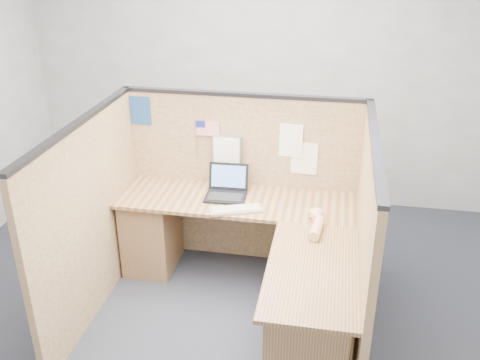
% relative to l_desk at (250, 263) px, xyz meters
% --- Properties ---
extents(floor, '(5.00, 5.00, 0.00)m').
position_rel_l_desk_xyz_m(floor, '(-0.18, -0.29, -0.39)').
color(floor, '#212630').
rests_on(floor, ground).
extents(wall_back, '(5.00, 0.00, 5.00)m').
position_rel_l_desk_xyz_m(wall_back, '(-0.18, 1.96, 1.01)').
color(wall_back, gray).
rests_on(wall_back, floor).
extents(cubicle_partitions, '(2.06, 1.83, 1.53)m').
position_rel_l_desk_xyz_m(cubicle_partitions, '(-0.18, 0.14, 0.38)').
color(cubicle_partitions, brown).
rests_on(cubicle_partitions, floor).
extents(l_desk, '(1.95, 1.75, 0.73)m').
position_rel_l_desk_xyz_m(l_desk, '(0.00, 0.00, 0.00)').
color(l_desk, brown).
rests_on(l_desk, floor).
extents(laptop, '(0.33, 0.32, 0.24)m').
position_rel_l_desk_xyz_m(laptop, '(-0.27, 0.46, 0.40)').
color(laptop, black).
rests_on(laptop, l_desk).
extents(keyboard, '(0.43, 0.27, 0.03)m').
position_rel_l_desk_xyz_m(keyboard, '(-0.15, 0.19, 0.35)').
color(keyboard, gray).
rests_on(keyboard, l_desk).
extents(mouse, '(0.12, 0.08, 0.05)m').
position_rel_l_desk_xyz_m(mouse, '(0.47, 0.19, 0.36)').
color(mouse, silver).
rests_on(mouse, l_desk).
extents(hand_forearm, '(0.12, 0.42, 0.09)m').
position_rel_l_desk_xyz_m(hand_forearm, '(0.48, 0.04, 0.38)').
color(hand_forearm, tan).
rests_on(hand_forearm, l_desk).
extents(blue_poster, '(0.18, 0.01, 0.24)m').
position_rel_l_desk_xyz_m(blue_poster, '(-1.06, 0.68, 0.95)').
color(blue_poster, navy).
rests_on(blue_poster, cubicle_partitions).
extents(american_flag, '(0.20, 0.01, 0.35)m').
position_rel_l_desk_xyz_m(american_flag, '(-0.50, 0.67, 0.82)').
color(american_flag, olive).
rests_on(american_flag, cubicle_partitions).
extents(file_holder, '(0.25, 0.05, 0.32)m').
position_rel_l_desk_xyz_m(file_holder, '(-0.31, 0.66, 0.62)').
color(file_holder, slate).
rests_on(file_holder, cubicle_partitions).
extents(paper_left, '(0.22, 0.03, 0.29)m').
position_rel_l_desk_xyz_m(paper_left, '(0.20, 0.68, 0.76)').
color(paper_left, white).
rests_on(paper_left, cubicle_partitions).
extents(paper_right, '(0.22, 0.01, 0.28)m').
position_rel_l_desk_xyz_m(paper_right, '(0.33, 0.68, 0.62)').
color(paper_right, white).
rests_on(paper_right, cubicle_partitions).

